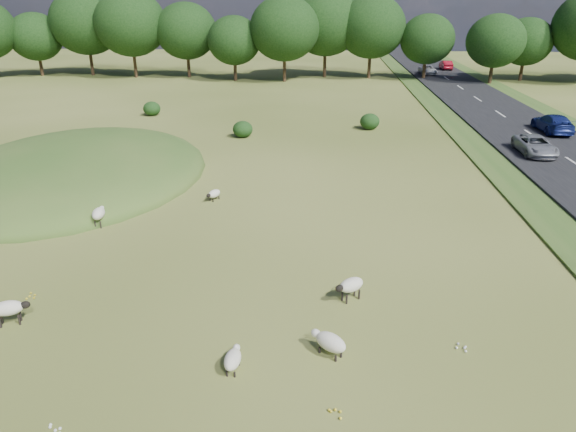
% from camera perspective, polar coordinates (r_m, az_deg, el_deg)
% --- Properties ---
extents(ground, '(160.00, 160.00, 0.00)m').
position_cam_1_polar(ground, '(39.03, -1.22, 7.84)').
color(ground, '#425219').
rests_on(ground, ground).
extents(mound, '(16.00, 20.00, 4.00)m').
position_cam_1_polar(mound, '(34.88, -22.61, 4.23)').
color(mound, '#33561E').
rests_on(mound, ground).
extents(road, '(8.00, 150.00, 0.25)m').
position_cam_1_polar(road, '(51.26, 23.15, 9.82)').
color(road, black).
rests_on(road, ground).
extents(treeline, '(96.28, 14.66, 11.70)m').
position_cam_1_polar(treeline, '(73.20, 0.60, 20.07)').
color(treeline, black).
rests_on(treeline, ground).
extents(shrubs, '(21.78, 9.29, 1.34)m').
position_cam_1_polar(shrubs, '(45.05, -3.91, 10.69)').
color(shrubs, black).
rests_on(shrubs, ground).
extents(sheep_0, '(1.26, 0.85, 0.88)m').
position_cam_1_polar(sheep_0, '(19.72, -28.60, -9.00)').
color(sheep_0, beige).
rests_on(sheep_0, ground).
extents(sheep_1, '(0.67, 1.28, 0.91)m').
position_cam_1_polar(sheep_1, '(26.29, -20.29, 0.26)').
color(sheep_1, beige).
rests_on(sheep_1, ground).
extents(sheep_2, '(1.20, 1.05, 0.88)m').
position_cam_1_polar(sheep_2, '(18.77, 6.96, -7.66)').
color(sheep_2, beige).
rests_on(sheep_2, ground).
extents(sheep_3, '(0.54, 1.11, 0.63)m').
position_cam_1_polar(sheep_3, '(15.68, -6.15, -15.49)').
color(sheep_3, beige).
rests_on(sheep_3, ground).
extents(sheep_4, '(1.27, 1.12, 0.75)m').
position_cam_1_polar(sheep_4, '(16.17, 4.64, -13.74)').
color(sheep_4, beige).
rests_on(sheep_4, ground).
extents(sheep_5, '(0.80, 1.05, 0.59)m').
position_cam_1_polar(sheep_5, '(28.23, -8.24, 2.45)').
color(sheep_5, beige).
rests_on(sheep_5, ground).
extents(car_2, '(1.41, 4.04, 1.33)m').
position_cam_1_polar(car_2, '(85.96, 17.15, 15.74)').
color(car_2, maroon).
rests_on(car_2, road).
extents(car_3, '(2.05, 4.45, 1.24)m').
position_cam_1_polar(car_3, '(79.54, 15.26, 15.41)').
color(car_3, silver).
rests_on(car_3, road).
extents(car_4, '(2.00, 4.92, 1.43)m').
position_cam_1_polar(car_4, '(47.13, 27.36, 9.15)').
color(car_4, navy).
rests_on(car_4, road).
extents(car_5, '(2.04, 4.42, 1.23)m').
position_cam_1_polar(car_5, '(39.64, 25.76, 7.11)').
color(car_5, '#999BA0').
rests_on(car_5, road).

